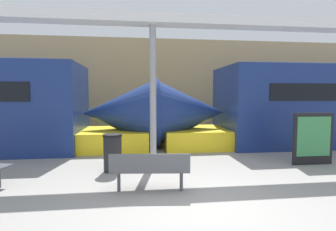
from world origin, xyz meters
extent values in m
plane|color=gray|center=(0.00, 0.00, 0.00)|extent=(60.00, 60.00, 0.00)
cube|color=tan|center=(0.00, 9.68, 2.50)|extent=(56.00, 0.20, 5.00)
cone|color=navy|center=(0.98, 5.44, 1.32)|extent=(2.80, 2.63, 2.63)
cube|color=yellow|center=(1.25, 5.44, 0.35)|extent=(2.52, 2.46, 0.70)
cone|color=navy|center=(-1.61, 5.44, 1.32)|extent=(2.80, 2.63, 2.63)
cube|color=yellow|center=(-1.88, 5.44, 0.35)|extent=(2.52, 2.46, 0.70)
cube|color=#4C4F54|center=(-0.77, 0.81, 0.45)|extent=(1.65, 0.61, 0.04)
cube|color=#4C4F54|center=(-0.79, 0.61, 0.65)|extent=(1.61, 0.20, 0.35)
cylinder|color=#4C4F54|center=(-1.41, 0.88, 0.22)|extent=(0.07, 0.07, 0.43)
cylinder|color=#4C4F54|center=(-0.13, 0.74, 0.22)|extent=(0.07, 0.07, 0.43)
cylinder|color=black|center=(-1.66, 2.34, 0.46)|extent=(0.47, 0.47, 0.92)
cylinder|color=black|center=(-1.66, 2.34, 0.95)|extent=(0.49, 0.49, 0.06)
cube|color=black|center=(3.96, 2.33, 0.74)|extent=(1.20, 0.06, 1.49)
cube|color=#38844C|center=(3.96, 2.29, 0.82)|extent=(1.02, 0.01, 1.13)
cylinder|color=gray|center=(-0.55, 3.12, 2.00)|extent=(0.19, 0.19, 3.99)
cube|color=silver|center=(-0.55, 3.12, 4.13)|extent=(28.00, 0.60, 0.28)
camera|label=1|loc=(-1.05, -4.49, 1.98)|focal=28.00mm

